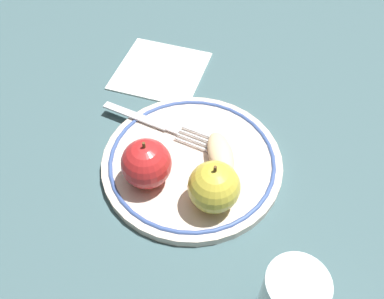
# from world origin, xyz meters

# --- Properties ---
(ground_plane) EXTENTS (2.00, 2.00, 0.00)m
(ground_plane) POSITION_xyz_m (0.00, 0.00, 0.00)
(ground_plane) COLOR #3F5C61
(plate) EXTENTS (0.25, 0.25, 0.02)m
(plate) POSITION_xyz_m (0.01, -0.01, 0.01)
(plate) COLOR beige
(plate) RESTS_ON ground_plane
(apple_red_whole) EXTENTS (0.06, 0.06, 0.07)m
(apple_red_whole) POSITION_xyz_m (0.07, -0.04, 0.05)
(apple_red_whole) COLOR red
(apple_red_whole) RESTS_ON plate
(apple_second_whole) EXTENTS (0.06, 0.06, 0.07)m
(apple_second_whole) POSITION_xyz_m (0.06, 0.05, 0.05)
(apple_second_whole) COLOR gold
(apple_second_whole) RESTS_ON plate
(apple_slice_front) EXTENTS (0.08, 0.07, 0.02)m
(apple_slice_front) POSITION_xyz_m (-0.01, 0.02, 0.03)
(apple_slice_front) COLOR beige
(apple_slice_front) RESTS_ON plate
(fork) EXTENTS (0.03, 0.20, 0.00)m
(fork) POSITION_xyz_m (-0.02, -0.09, 0.02)
(fork) COLOR silver
(fork) RESTS_ON plate
(napkin_folded) EXTENTS (0.17, 0.17, 0.01)m
(napkin_folded) POSITION_xyz_m (-0.13, -0.16, 0.00)
(napkin_folded) COLOR white
(napkin_folded) RESTS_ON ground_plane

